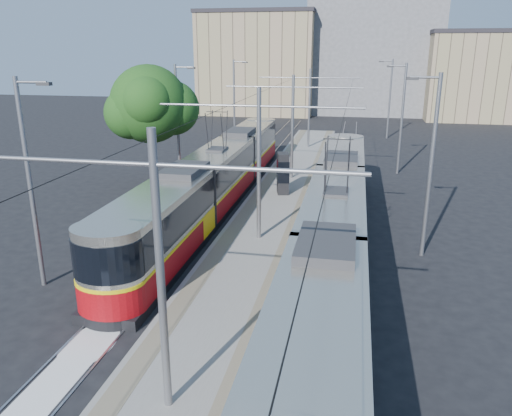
# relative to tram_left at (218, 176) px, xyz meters

# --- Properties ---
(ground) EXTENTS (160.00, 160.00, 0.00)m
(ground) POSITION_rel_tram_left_xyz_m (3.60, -13.82, -1.71)
(ground) COLOR black
(ground) RESTS_ON ground
(platform) EXTENTS (4.00, 50.00, 0.30)m
(platform) POSITION_rel_tram_left_xyz_m (3.60, 3.18, -1.56)
(platform) COLOR gray
(platform) RESTS_ON ground
(tactile_strip_left) EXTENTS (0.70, 50.00, 0.01)m
(tactile_strip_left) POSITION_rel_tram_left_xyz_m (2.15, 3.18, -1.40)
(tactile_strip_left) COLOR gray
(tactile_strip_left) RESTS_ON platform
(tactile_strip_right) EXTENTS (0.70, 50.00, 0.01)m
(tactile_strip_right) POSITION_rel_tram_left_xyz_m (5.05, 3.18, -1.40)
(tactile_strip_right) COLOR gray
(tactile_strip_right) RESTS_ON platform
(rails) EXTENTS (8.71, 70.00, 0.03)m
(rails) POSITION_rel_tram_left_xyz_m (3.60, 3.18, -1.69)
(rails) COLOR gray
(rails) RESTS_ON ground
(track_arrow) EXTENTS (1.20, 5.00, 0.01)m
(track_arrow) POSITION_rel_tram_left_xyz_m (0.00, -16.82, -1.70)
(track_arrow) COLOR silver
(track_arrow) RESTS_ON ground
(tram_left) EXTENTS (2.43, 29.23, 5.50)m
(tram_left) POSITION_rel_tram_left_xyz_m (0.00, 0.00, 0.00)
(tram_left) COLOR black
(tram_left) RESTS_ON ground
(tram_right) EXTENTS (2.43, 30.54, 5.50)m
(tram_right) POSITION_rel_tram_left_xyz_m (7.20, -7.87, 0.15)
(tram_right) COLOR black
(tram_right) RESTS_ON ground
(catenary) EXTENTS (9.20, 70.00, 7.00)m
(catenary) POSITION_rel_tram_left_xyz_m (3.60, 0.34, 2.82)
(catenary) COLOR gray
(catenary) RESTS_ON platform
(street_lamps) EXTENTS (15.18, 38.22, 8.00)m
(street_lamps) POSITION_rel_tram_left_xyz_m (3.60, 7.18, 2.47)
(street_lamps) COLOR gray
(street_lamps) RESTS_ON ground
(shelter) EXTENTS (0.96, 1.28, 2.54)m
(shelter) POSITION_rel_tram_left_xyz_m (3.58, 2.11, -0.08)
(shelter) COLOR black
(shelter) RESTS_ON platform
(tree) EXTENTS (5.53, 5.11, 8.03)m
(tree) POSITION_rel_tram_left_xyz_m (-4.99, 3.16, 3.72)
(tree) COLOR #382314
(tree) RESTS_ON ground
(building_left) EXTENTS (16.32, 12.24, 14.10)m
(building_left) POSITION_rel_tram_left_xyz_m (-6.40, 46.18, 5.35)
(building_left) COLOR #9D866A
(building_left) RESTS_ON ground
(building_centre) EXTENTS (18.36, 14.28, 16.04)m
(building_centre) POSITION_rel_tram_left_xyz_m (9.60, 50.18, 6.32)
(building_centre) COLOR gray
(building_centre) RESTS_ON ground
(building_right) EXTENTS (14.28, 10.20, 11.33)m
(building_right) POSITION_rel_tram_left_xyz_m (23.60, 44.18, 3.97)
(building_right) COLOR #9D866A
(building_right) RESTS_ON ground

